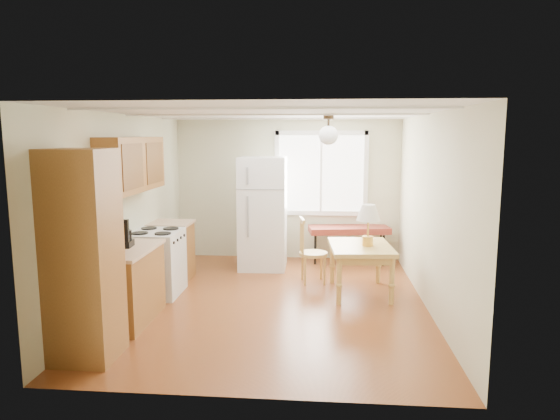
# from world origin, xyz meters

# --- Properties ---
(room_shell) EXTENTS (4.60, 5.60, 2.62)m
(room_shell) POSITION_xyz_m (0.00, 0.00, 1.25)
(room_shell) COLOR #5B2A12
(room_shell) RESTS_ON ground
(kitchen_run) EXTENTS (0.65, 3.40, 2.20)m
(kitchen_run) POSITION_xyz_m (-1.72, -0.63, 0.84)
(kitchen_run) COLOR brown
(kitchen_run) RESTS_ON ground
(window_unit) EXTENTS (1.64, 0.05, 1.51)m
(window_unit) POSITION_xyz_m (0.60, 2.47, 1.55)
(window_unit) COLOR white
(window_unit) RESTS_ON room_shell
(pendant_light) EXTENTS (0.26, 0.26, 0.40)m
(pendant_light) POSITION_xyz_m (0.70, 0.40, 2.24)
(pendant_light) COLOR #302215
(pendant_light) RESTS_ON room_shell
(refrigerator) EXTENTS (0.78, 0.81, 1.87)m
(refrigerator) POSITION_xyz_m (-0.36, 1.75, 0.93)
(refrigerator) COLOR silver
(refrigerator) RESTS_ON ground
(bench) EXTENTS (1.45, 0.71, 0.64)m
(bench) POSITION_xyz_m (1.10, 2.22, 0.57)
(bench) COLOR maroon
(bench) RESTS_ON ground
(dining_table) EXTENTS (0.92, 1.17, 0.70)m
(dining_table) POSITION_xyz_m (1.17, 0.49, 0.59)
(dining_table) COLOR #B79346
(dining_table) RESTS_ON ground
(chair) EXTENTS (0.45, 0.45, 0.98)m
(chair) POSITION_xyz_m (0.41, 0.94, 0.56)
(chair) COLOR #B79346
(chair) RESTS_ON ground
(table_lamp) EXTENTS (0.33, 0.33, 0.58)m
(table_lamp) POSITION_xyz_m (1.27, 0.46, 1.12)
(table_lamp) COLOR gold
(table_lamp) RESTS_ON dining_table
(coffee_maker) EXTENTS (0.19, 0.24, 0.35)m
(coffee_maker) POSITION_xyz_m (-1.72, -0.80, 1.03)
(coffee_maker) COLOR black
(coffee_maker) RESTS_ON kitchen_run
(kettle) EXTENTS (0.12, 0.12, 0.23)m
(kettle) POSITION_xyz_m (-1.78, -0.90, 1.00)
(kettle) COLOR #B70D14
(kettle) RESTS_ON kitchen_run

